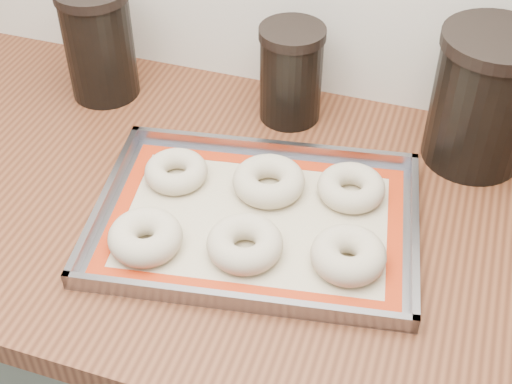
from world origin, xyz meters
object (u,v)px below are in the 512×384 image
(baking_tray, at_px, (256,219))
(canister_right, at_px, (484,99))
(bagel_front_right, at_px, (348,255))
(bagel_back_mid, at_px, (269,181))
(bagel_front_mid, at_px, (245,244))
(canister_left, at_px, (99,43))
(bagel_front_left, at_px, (145,237))
(bagel_back_right, at_px, (351,188))
(bagel_back_left, at_px, (176,171))
(canister_mid, at_px, (291,73))

(baking_tray, relative_size, canister_right, 2.32)
(bagel_front_right, bearing_deg, bagel_back_mid, 142.58)
(bagel_front_mid, xyz_separation_m, canister_left, (-0.37, 0.30, 0.08))
(bagel_front_left, bearing_deg, canister_right, 41.17)
(bagel_front_left, xyz_separation_m, bagel_back_right, (0.25, 0.19, -0.00))
(bagel_front_left, relative_size, bagel_back_right, 1.02)
(bagel_front_mid, xyz_separation_m, bagel_back_mid, (-0.01, 0.14, -0.00))
(bagel_back_mid, relative_size, bagel_back_right, 1.08)
(bagel_back_left, height_order, canister_right, canister_right)
(canister_mid, bearing_deg, bagel_front_mid, -84.04)
(bagel_front_mid, relative_size, bagel_back_left, 1.09)
(bagel_front_right, xyz_separation_m, canister_mid, (-0.17, 0.32, 0.06))
(bagel_front_mid, xyz_separation_m, bagel_front_right, (0.14, 0.02, 0.00))
(baking_tray, relative_size, canister_mid, 3.03)
(canister_mid, bearing_deg, bagel_front_left, -104.87)
(bagel_back_mid, bearing_deg, bagel_front_left, -126.82)
(baking_tray, bearing_deg, bagel_back_right, 38.71)
(bagel_front_left, height_order, bagel_front_right, same)
(bagel_back_mid, bearing_deg, bagel_back_right, 12.04)
(bagel_back_right, relative_size, canister_right, 0.46)
(baking_tray, bearing_deg, bagel_front_mid, -84.82)
(bagel_front_left, bearing_deg, canister_left, 124.97)
(baking_tray, relative_size, bagel_back_mid, 4.65)
(bagel_front_mid, xyz_separation_m, bagel_back_left, (-0.15, 0.11, -0.00))
(bagel_front_left, bearing_deg, bagel_front_mid, 13.40)
(baking_tray, xyz_separation_m, bagel_back_mid, (-0.00, 0.07, 0.02))
(baking_tray, bearing_deg, bagel_front_right, -16.86)
(bagel_back_right, relative_size, canister_left, 0.51)
(bagel_front_mid, height_order, canister_left, canister_left)
(baking_tray, xyz_separation_m, canister_mid, (-0.03, 0.27, 0.08))
(bagel_front_mid, height_order, bagel_back_mid, same)
(bagel_front_right, height_order, canister_right, canister_right)
(bagel_front_left, distance_m, bagel_back_left, 0.15)
(canister_right, bearing_deg, bagel_front_mid, -130.11)
(baking_tray, height_order, canister_left, canister_left)
(canister_mid, relative_size, canister_right, 0.76)
(bagel_back_right, xyz_separation_m, canister_mid, (-0.15, 0.18, 0.06))
(baking_tray, bearing_deg, canister_left, 146.74)
(bagel_front_left, distance_m, bagel_back_mid, 0.21)
(baking_tray, xyz_separation_m, canister_right, (0.28, 0.26, 0.10))
(bagel_front_left, xyz_separation_m, canister_left, (-0.24, 0.34, 0.08))
(bagel_back_left, distance_m, bagel_back_mid, 0.14)
(canister_right, bearing_deg, bagel_front_left, -138.83)
(bagel_front_left, relative_size, canister_right, 0.47)
(baking_tray, relative_size, bagel_front_mid, 4.82)
(bagel_back_mid, distance_m, bagel_back_right, 0.12)
(bagel_front_left, bearing_deg, bagel_back_mid, 53.18)
(canister_right, bearing_deg, bagel_front_right, -113.95)
(bagel_back_right, bearing_deg, canister_left, 163.38)
(bagel_back_mid, relative_size, canister_right, 0.50)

